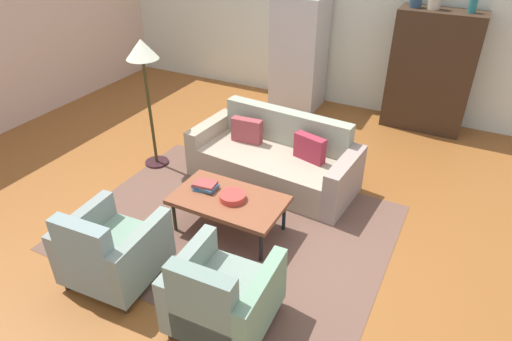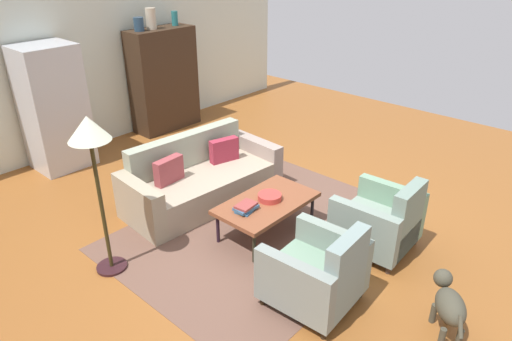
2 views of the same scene
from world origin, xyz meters
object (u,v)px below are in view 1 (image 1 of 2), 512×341
vase_small (473,3)px  armchair_right (220,299)px  armchair_left (110,253)px  fruit_bowl (233,197)px  refrigerator (299,53)px  cabinet (431,72)px  floor_lamp (143,62)px  book_stack (205,186)px  couch (276,160)px  coffee_table (229,201)px

vase_small → armchair_right: bearing=-103.5°
armchair_left → fruit_bowl: (0.65, 1.17, 0.12)m
vase_small → refrigerator: vase_small is taller
cabinet → armchair_left: bearing=-112.5°
fruit_bowl → vase_small: vase_small is taller
vase_small → floor_lamp: size_ratio=0.14×
cabinet → refrigerator: size_ratio=0.97×
book_stack → refrigerator: size_ratio=0.15×
floor_lamp → armchair_left: bearing=-62.2°
couch → vase_small: 3.45m
armchair_left → armchair_right: size_ratio=1.00×
couch → cabinet: (1.40, 2.48, 0.61)m
cabinet → vase_small: vase_small is taller
book_stack → cabinet: cabinet is taller
fruit_bowl → floor_lamp: (-1.68, 0.78, 0.98)m
fruit_bowl → book_stack: (-0.37, 0.04, 0.01)m
armchair_left → vase_small: (2.36, 4.83, 1.58)m
cabinet → refrigerator: (-2.11, -0.10, 0.03)m
book_stack → floor_lamp: size_ratio=0.16×
armchair_right → fruit_bowl: (-0.55, 1.17, 0.12)m
armchair_left → armchair_right: bearing=-3.4°
refrigerator → coffee_table: bearing=-78.9°
armchair_right → floor_lamp: 3.16m
fruit_bowl → floor_lamp: size_ratio=0.16×
fruit_bowl → coffee_table: bearing=-180.0°
coffee_table → fruit_bowl: bearing=0.0°
coffee_table → floor_lamp: 2.09m
fruit_bowl → floor_lamp: 2.09m
armchair_left → cabinet: 5.27m
armchair_right → refrigerator: (-1.30, 4.73, 0.58)m
armchair_right → vase_small: size_ratio=3.59×
cabinet → book_stack: bearing=-115.4°
couch → vase_small: (1.75, 2.48, 1.63)m
couch → coffee_table: bearing=94.0°
armchair_left → floor_lamp: 2.46m
armchair_left → floor_lamp: bearing=114.4°
fruit_bowl → refrigerator: bearing=101.8°
fruit_bowl → book_stack: book_stack is taller
armchair_right → refrigerator: 4.94m
cabinet → vase_small: 1.08m
couch → armchair_right: size_ratio=2.46×
couch → coffee_table: size_ratio=1.80×
armchair_right → coffee_table: bearing=114.9°
vase_small → cabinet: bearing=179.2°
cabinet → couch: bearing=-119.5°
armchair_left → cabinet: bearing=64.1°
armchair_left → fruit_bowl: bearing=57.6°
fruit_bowl → refrigerator: refrigerator is taller
coffee_table → fruit_bowl: 0.09m
couch → floor_lamp: (-1.63, -0.40, 1.16)m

